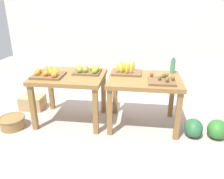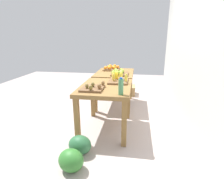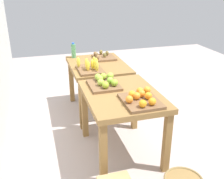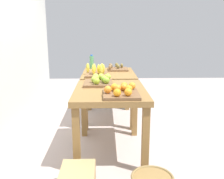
{
  "view_description": "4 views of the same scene",
  "coord_description": "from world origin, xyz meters",
  "px_view_note": "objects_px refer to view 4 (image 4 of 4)",
  "views": [
    {
      "loc": [
        0.48,
        -3.04,
        1.79
      ],
      "look_at": [
        0.08,
        0.04,
        0.54
      ],
      "focal_mm": 35.53,
      "sensor_mm": 36.0,
      "label": 1
    },
    {
      "loc": [
        3.23,
        0.49,
        1.52
      ],
      "look_at": [
        0.0,
        0.02,
        0.53
      ],
      "focal_mm": 28.32,
      "sensor_mm": 36.0,
      "label": 2
    },
    {
      "loc": [
        -3.1,
        0.87,
        1.94
      ],
      "look_at": [
        -0.03,
        -0.04,
        0.58
      ],
      "focal_mm": 43.03,
      "sensor_mm": 36.0,
      "label": 3
    },
    {
      "loc": [
        -3.3,
        0.06,
        1.41
      ],
      "look_at": [
        0.09,
        -0.04,
        0.6
      ],
      "focal_mm": 40.16,
      "sensor_mm": 36.0,
      "label": 4
    }
  ],
  "objects_px": {
    "watermelon_pile": "(120,97)",
    "water_bottle": "(92,62)",
    "apple_bin": "(99,81)",
    "display_table_left": "(110,99)",
    "banana_crate": "(97,72)",
    "orange_bin": "(121,91)",
    "kiwi_bin": "(117,68)",
    "display_table_right": "(109,79)"
  },
  "relations": [
    {
      "from": "orange_bin",
      "to": "banana_crate",
      "type": "xyz_separation_m",
      "value": [
        1.11,
        0.28,
        0.01
      ]
    },
    {
      "from": "banana_crate",
      "to": "water_bottle",
      "type": "bearing_deg",
      "value": 9.07
    },
    {
      "from": "water_bottle",
      "to": "watermelon_pile",
      "type": "bearing_deg",
      "value": -47.99
    },
    {
      "from": "display_table_left",
      "to": "orange_bin",
      "type": "xyz_separation_m",
      "value": [
        -0.27,
        -0.11,
        0.15
      ]
    },
    {
      "from": "kiwi_bin",
      "to": "water_bottle",
      "type": "xyz_separation_m",
      "value": [
        0.18,
        0.43,
        0.08
      ]
    },
    {
      "from": "apple_bin",
      "to": "water_bottle",
      "type": "bearing_deg",
      "value": 6.98
    },
    {
      "from": "display_table_right",
      "to": "kiwi_bin",
      "type": "xyz_separation_m",
      "value": [
        0.23,
        -0.14,
        0.14
      ]
    },
    {
      "from": "display_table_right",
      "to": "banana_crate",
      "type": "bearing_deg",
      "value": 148.49
    },
    {
      "from": "watermelon_pile",
      "to": "orange_bin",
      "type": "bearing_deg",
      "value": 176.95
    },
    {
      "from": "display_table_left",
      "to": "orange_bin",
      "type": "distance_m",
      "value": 0.33
    },
    {
      "from": "kiwi_bin",
      "to": "apple_bin",
      "type": "bearing_deg",
      "value": 166.07
    },
    {
      "from": "display_table_left",
      "to": "apple_bin",
      "type": "height_order",
      "value": "apple_bin"
    },
    {
      "from": "banana_crate",
      "to": "water_bottle",
      "type": "relative_size",
      "value": 1.85
    },
    {
      "from": "apple_bin",
      "to": "watermelon_pile",
      "type": "xyz_separation_m",
      "value": [
        1.74,
        -0.36,
        -0.67
      ]
    },
    {
      "from": "display_table_left",
      "to": "display_table_right",
      "type": "xyz_separation_m",
      "value": [
        1.12,
        0.0,
        0.0
      ]
    },
    {
      "from": "display_table_left",
      "to": "banana_crate",
      "type": "bearing_deg",
      "value": 11.57
    },
    {
      "from": "banana_crate",
      "to": "kiwi_bin",
      "type": "height_order",
      "value": "banana_crate"
    },
    {
      "from": "orange_bin",
      "to": "banana_crate",
      "type": "height_order",
      "value": "banana_crate"
    },
    {
      "from": "water_bottle",
      "to": "watermelon_pile",
      "type": "distance_m",
      "value": 1.01
    },
    {
      "from": "display_table_left",
      "to": "apple_bin",
      "type": "xyz_separation_m",
      "value": [
        0.26,
        0.13,
        0.15
      ]
    },
    {
      "from": "orange_bin",
      "to": "kiwi_bin",
      "type": "height_order",
      "value": "orange_bin"
    },
    {
      "from": "display_table_right",
      "to": "orange_bin",
      "type": "distance_m",
      "value": 1.4
    },
    {
      "from": "apple_bin",
      "to": "banana_crate",
      "type": "xyz_separation_m",
      "value": [
        0.58,
        0.04,
        0.01
      ]
    },
    {
      "from": "display_table_right",
      "to": "kiwi_bin",
      "type": "height_order",
      "value": "kiwi_bin"
    },
    {
      "from": "water_bottle",
      "to": "kiwi_bin",
      "type": "bearing_deg",
      "value": -113.08
    },
    {
      "from": "watermelon_pile",
      "to": "water_bottle",
      "type": "bearing_deg",
      "value": 132.01
    },
    {
      "from": "display_table_left",
      "to": "kiwi_bin",
      "type": "xyz_separation_m",
      "value": [
        1.35,
        -0.14,
        0.14
      ]
    },
    {
      "from": "display_table_left",
      "to": "water_bottle",
      "type": "relative_size",
      "value": 4.38
    },
    {
      "from": "display_table_left",
      "to": "banana_crate",
      "type": "height_order",
      "value": "banana_crate"
    },
    {
      "from": "apple_bin",
      "to": "kiwi_bin",
      "type": "distance_m",
      "value": 1.13
    },
    {
      "from": "display_table_left",
      "to": "water_bottle",
      "type": "height_order",
      "value": "water_bottle"
    },
    {
      "from": "apple_bin",
      "to": "kiwi_bin",
      "type": "xyz_separation_m",
      "value": [
        1.09,
        -0.27,
        -0.01
      ]
    },
    {
      "from": "display_table_right",
      "to": "kiwi_bin",
      "type": "bearing_deg",
      "value": -31.72
    },
    {
      "from": "banana_crate",
      "to": "watermelon_pile",
      "type": "distance_m",
      "value": 1.4
    },
    {
      "from": "apple_bin",
      "to": "water_bottle",
      "type": "distance_m",
      "value": 1.29
    },
    {
      "from": "banana_crate",
      "to": "kiwi_bin",
      "type": "xyz_separation_m",
      "value": [
        0.51,
        -0.32,
        -0.02
      ]
    },
    {
      "from": "display_table_right",
      "to": "kiwi_bin",
      "type": "distance_m",
      "value": 0.31
    },
    {
      "from": "display_table_left",
      "to": "water_bottle",
      "type": "bearing_deg",
      "value": 10.44
    },
    {
      "from": "display_table_right",
      "to": "orange_bin",
      "type": "relative_size",
      "value": 2.36
    },
    {
      "from": "water_bottle",
      "to": "watermelon_pile",
      "type": "xyz_separation_m",
      "value": [
        0.46,
        -0.51,
        -0.74
      ]
    },
    {
      "from": "orange_bin",
      "to": "apple_bin",
      "type": "distance_m",
      "value": 0.58
    },
    {
      "from": "display_table_left",
      "to": "watermelon_pile",
      "type": "xyz_separation_m",
      "value": [
        2.0,
        -0.23,
        -0.52
      ]
    }
  ]
}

